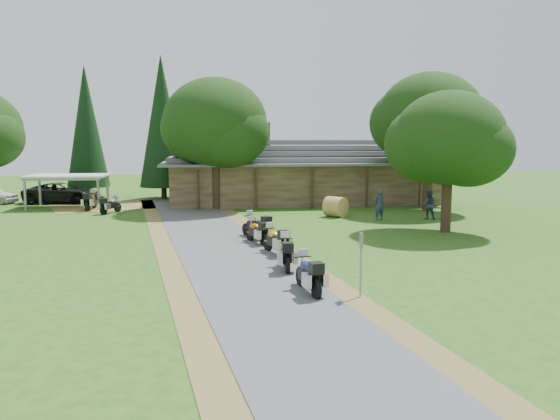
{
  "coord_description": "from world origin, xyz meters",
  "views": [
    {
      "loc": [
        -1.53,
        -18.33,
        4.9
      ],
      "look_at": [
        1.94,
        6.78,
        1.6
      ],
      "focal_mm": 35.0,
      "sensor_mm": 36.0,
      "label": 1
    }
  ],
  "objects": [
    {
      "name": "ground",
      "position": [
        0.0,
        0.0,
        0.0
      ],
      "size": [
        120.0,
        120.0,
        0.0
      ],
      "primitive_type": "plane",
      "color": "#264D15",
      "rests_on": "ground"
    },
    {
      "name": "driveway",
      "position": [
        -0.5,
        4.0,
        0.0
      ],
      "size": [
        51.95,
        51.95,
        0.0
      ],
      "primitive_type": "plane",
      "rotation": [
        0.0,
        0.0,
        0.14
      ],
      "color": "#4F4F52",
      "rests_on": "ground"
    },
    {
      "name": "lodge",
      "position": [
        6.0,
        24.0,
        2.45
      ],
      "size": [
        21.4,
        9.4,
        4.9
      ],
      "primitive_type": null,
      "color": "#4E3A28",
      "rests_on": "ground"
    },
    {
      "name": "carport",
      "position": [
        -11.3,
        22.46,
        1.18
      ],
      "size": [
        5.55,
        3.79,
        2.36
      ],
      "primitive_type": null,
      "rotation": [
        0.0,
        0.0,
        -0.03
      ],
      "color": "silver",
      "rests_on": "ground"
    },
    {
      "name": "car_dark_suv",
      "position": [
        -12.47,
        25.49,
        1.18
      ],
      "size": [
        3.32,
        6.41,
        2.35
      ],
      "primitive_type": "imported",
      "rotation": [
        0.0,
        0.0,
        1.45
      ],
      "color": "black",
      "rests_on": "ground"
    },
    {
      "name": "motorcycle_row_a",
      "position": [
        1.7,
        -1.56,
        0.65
      ],
      "size": [
        0.9,
        1.98,
        1.3
      ],
      "primitive_type": null,
      "rotation": [
        0.0,
        0.0,
        1.72
      ],
      "color": "navy",
      "rests_on": "ground"
    },
    {
      "name": "motorcycle_row_b",
      "position": [
        1.47,
        1.68,
        0.66
      ],
      "size": [
        0.78,
        1.98,
        1.33
      ],
      "primitive_type": null,
      "rotation": [
        0.0,
        0.0,
        1.49
      ],
      "color": "#9B9EA2",
      "rests_on": "ground"
    },
    {
      "name": "motorcycle_row_c",
      "position": [
        1.42,
        4.43,
        0.65
      ],
      "size": [
        1.22,
        1.99,
        1.3
      ],
      "primitive_type": null,
      "rotation": [
        0.0,
        0.0,
        1.92
      ],
      "color": "yellow",
      "rests_on": "ground"
    },
    {
      "name": "motorcycle_row_d",
      "position": [
        0.85,
        6.96,
        0.62
      ],
      "size": [
        1.21,
        1.89,
        1.23
      ],
      "primitive_type": null,
      "rotation": [
        0.0,
        0.0,
        1.95
      ],
      "color": "#DD6403",
      "rests_on": "ground"
    },
    {
      "name": "motorcycle_row_e",
      "position": [
        0.98,
        8.38,
        0.66
      ],
      "size": [
        1.6,
        1.95,
        1.32
      ],
      "primitive_type": null,
      "rotation": [
        0.0,
        0.0,
        2.16
      ],
      "color": "black",
      "rests_on": "ground"
    },
    {
      "name": "motorcycle_carport_a",
      "position": [
        -9.42,
        20.78,
        0.69
      ],
      "size": [
        0.86,
        2.07,
        1.38
      ],
      "primitive_type": null,
      "rotation": [
        0.0,
        0.0,
        1.47
      ],
      "color": "gold",
      "rests_on": "ground"
    },
    {
      "name": "motorcycle_carport_b",
      "position": [
        -7.77,
        18.83,
        0.61
      ],
      "size": [
        1.4,
        1.82,
        1.21
      ],
      "primitive_type": null,
      "rotation": [
        0.0,
        0.0,
        1.04
      ],
      "color": "slate",
      "rests_on": "ground"
    },
    {
      "name": "person_a",
      "position": [
        8.92,
        13.31,
        1.1
      ],
      "size": [
        0.74,
        0.63,
        2.2
      ],
      "primitive_type": "imported",
      "rotation": [
        0.0,
        0.0,
        3.47
      ],
      "color": "#293350",
      "rests_on": "ground"
    },
    {
      "name": "person_b",
      "position": [
        12.1,
        13.4,
        1.06
      ],
      "size": [
        0.71,
        0.6,
        2.13
      ],
      "primitive_type": "imported",
      "rotation": [
        0.0,
        0.0,
        2.83
      ],
      "color": "#293350",
      "rests_on": "ground"
    },
    {
      "name": "hay_bale",
      "position": [
        6.67,
        15.16,
        0.64
      ],
      "size": [
        1.75,
        1.74,
        1.29
      ],
      "primitive_type": "cylinder",
      "rotation": [
        1.57,
        0.0,
        0.75
      ],
      "color": "olive",
      "rests_on": "ground"
    },
    {
      "name": "sign_post",
      "position": [
        3.21,
        -2.33,
        1.03
      ],
      "size": [
        0.37,
        0.06,
        2.07
      ],
      "primitive_type": null,
      "color": "gray",
      "rests_on": "ground"
    },
    {
      "name": "oak_lodge_left",
      "position": [
        -0.75,
        20.08,
        4.89
      ],
      "size": [
        7.22,
        7.22,
        9.78
      ],
      "primitive_type": null,
      "color": "black",
      "rests_on": "ground"
    },
    {
      "name": "oak_lodge_right",
      "position": [
        13.67,
        17.36,
        5.18
      ],
      "size": [
        7.04,
        7.04,
        10.35
      ],
      "primitive_type": null,
      "color": "black",
      "rests_on": "ground"
    },
    {
      "name": "oak_driveway",
      "position": [
        11.13,
        8.86,
        4.0
      ],
      "size": [
        5.8,
        5.8,
        8.0
      ],
      "primitive_type": null,
      "color": "black",
      "rests_on": "ground"
    },
    {
      "name": "cedar_near",
      "position": [
        -4.89,
        27.52,
        5.84
      ],
      "size": [
        3.87,
        3.87,
        11.69
      ],
      "primitive_type": "cone",
      "color": "black",
      "rests_on": "ground"
    },
    {
      "name": "cedar_far",
      "position": [
        -11.25,
        29.43,
        5.52
      ],
      "size": [
        3.48,
        3.48,
        11.04
      ],
      "primitive_type": "cone",
      "color": "black",
      "rests_on": "ground"
    }
  ]
}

